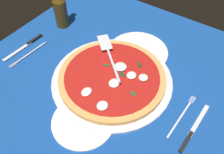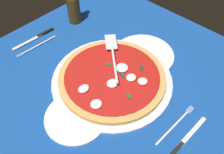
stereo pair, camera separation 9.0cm
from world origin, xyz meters
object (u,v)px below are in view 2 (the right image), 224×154
at_px(dinner_plate_left, 144,55).
at_px(beer_bottle, 73,6).
at_px(place_setting_near, 37,42).
at_px(place_setting_far, 179,134).
at_px(dinner_plate_right, 76,117).
at_px(pizza, 112,77).
at_px(pizza_server, 113,55).

height_order(dinner_plate_left, beer_bottle, beer_bottle).
height_order(place_setting_near, place_setting_far, same).
bearing_deg(place_setting_far, beer_bottle, 78.77).
xyz_separation_m(dinner_plate_right, pizza, (-0.20, -0.02, 0.02)).
height_order(pizza, pizza_server, pizza_server).
distance_m(place_setting_near, place_setting_far, 0.71).
height_order(dinner_plate_right, pizza, pizza).
xyz_separation_m(pizza, place_setting_far, (0.02, 0.31, -0.02)).
distance_m(dinner_plate_right, beer_bottle, 0.55).
height_order(pizza_server, place_setting_far, pizza_server).
distance_m(dinner_plate_left, beer_bottle, 0.40).
bearing_deg(place_setting_far, pizza, 89.18).
bearing_deg(beer_bottle, pizza_server, 75.77).
distance_m(pizza_server, place_setting_far, 0.39).
bearing_deg(dinner_plate_left, beer_bottle, -84.06).
bearing_deg(beer_bottle, dinner_plate_left, 95.94).
height_order(dinner_plate_right, place_setting_far, place_setting_far).
bearing_deg(dinner_plate_left, place_setting_near, -57.04).
bearing_deg(dinner_plate_right, beer_bottle, -130.91).
relative_size(place_setting_far, beer_bottle, 0.99).
relative_size(dinner_plate_left, place_setting_far, 1.13).
xyz_separation_m(dinner_plate_right, place_setting_far, (-0.18, 0.29, -0.00)).
relative_size(dinner_plate_right, place_setting_near, 0.97).
distance_m(place_setting_near, beer_bottle, 0.23).
bearing_deg(pizza_server, dinner_plate_right, 148.36).
relative_size(pizza, place_setting_far, 1.81).
distance_m(dinner_plate_left, place_setting_far, 0.38).
bearing_deg(pizza, place_setting_near, -80.84).
distance_m(pizza_server, place_setting_near, 0.36).
bearing_deg(pizza_server, pizza, 172.64).
bearing_deg(place_setting_near, place_setting_far, 96.88).
relative_size(dinner_plate_left, pizza_server, 1.13).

